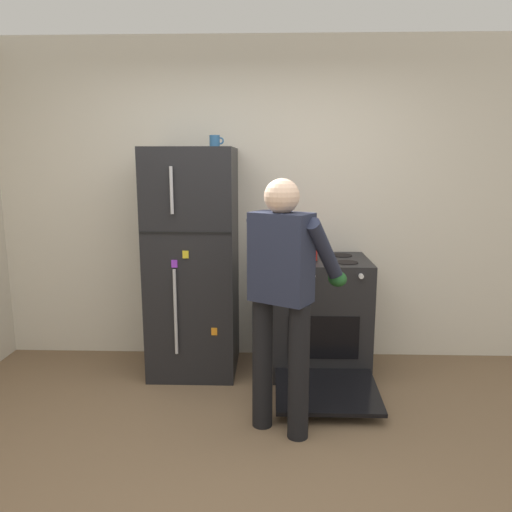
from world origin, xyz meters
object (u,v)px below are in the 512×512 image
(stove_range, at_px, (320,317))
(red_pot, at_px, (302,251))
(coffee_mug, at_px, (215,141))
(person_cook, at_px, (284,285))
(refrigerator, at_px, (193,262))

(stove_range, relative_size, red_pot, 3.52)
(red_pot, relative_size, coffee_mug, 3.13)
(person_cook, bearing_deg, stove_range, 70.89)
(red_pot, bearing_deg, coffee_mug, 171.63)
(refrigerator, height_order, coffee_mug, coffee_mug)
(red_pot, distance_m, coffee_mug, 1.09)
(stove_range, distance_m, coffee_mug, 1.63)
(stove_range, bearing_deg, red_pot, -168.73)
(red_pot, bearing_deg, refrigerator, 176.70)
(stove_range, distance_m, person_cook, 1.09)
(refrigerator, height_order, person_cook, refrigerator)
(person_cook, relative_size, coffee_mug, 14.28)
(person_cook, distance_m, red_pot, 0.90)
(person_cook, xyz_separation_m, coffee_mug, (-0.52, 0.99, 0.89))
(red_pot, height_order, coffee_mug, coffee_mug)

